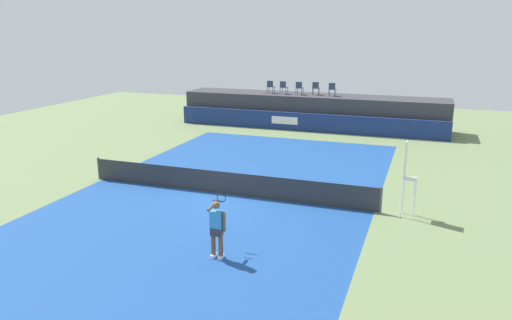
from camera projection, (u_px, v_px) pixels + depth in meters
ground_plane at (251, 174)px, 22.71m from camera, size 48.00×48.00×0.00m
court_inner at (226, 194)px, 19.99m from camera, size 12.00×22.00×0.00m
sponsor_wall at (306, 122)px, 32.10m from camera, size 18.00×0.22×1.20m
spectator_platform at (313, 111)px, 33.60m from camera, size 18.00×2.80×2.20m
spectator_chair_far_left at (271, 86)px, 33.93m from camera, size 0.45×0.45×0.89m
spectator_chair_left at (284, 87)px, 33.58m from camera, size 0.47×0.47×0.89m
spectator_chair_center at (299, 87)px, 33.23m from camera, size 0.45×0.45×0.89m
spectator_chair_right at (316, 88)px, 33.11m from camera, size 0.47×0.47×0.89m
spectator_chair_far_right at (332, 89)px, 32.54m from camera, size 0.45×0.45×0.89m
umpire_chair at (407, 174)px, 17.28m from camera, size 0.48×0.48×2.76m
tennis_net at (226, 183)px, 19.86m from camera, size 12.40×0.02×0.95m
net_post_near at (99, 168)px, 21.87m from camera, size 0.10×0.10×1.00m
net_post_far at (381, 200)px, 17.84m from camera, size 0.10×0.10×1.00m
tennis_player at (217, 227)px, 14.21m from camera, size 0.70×1.12×1.77m
tennis_ball at (233, 136)px, 30.61m from camera, size 0.07×0.07×0.07m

